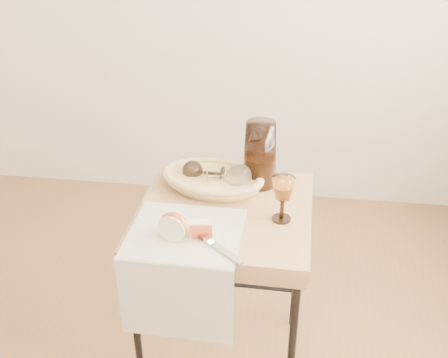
% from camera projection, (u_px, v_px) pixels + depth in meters
% --- Properties ---
extents(side_table, '(0.56, 0.56, 0.70)m').
position_uv_depth(side_table, '(225.00, 292.00, 1.90)').
color(side_table, olive).
rests_on(side_table, floor).
extents(tea_towel, '(0.34, 0.31, 0.01)m').
position_uv_depth(tea_towel, '(185.00, 233.00, 1.60)').
color(tea_towel, white).
rests_on(tea_towel, side_table).
extents(bread_basket, '(0.35, 0.27, 0.05)m').
position_uv_depth(bread_basket, '(213.00, 181.00, 1.83)').
color(bread_basket, tan).
rests_on(bread_basket, side_table).
extents(goblet_lying_a, '(0.13, 0.09, 0.07)m').
position_uv_depth(goblet_lying_a, '(205.00, 172.00, 1.83)').
color(goblet_lying_a, '#39291E').
rests_on(goblet_lying_a, bread_basket).
extents(goblet_lying_b, '(0.15, 0.11, 0.09)m').
position_uv_depth(goblet_lying_b, '(225.00, 177.00, 1.79)').
color(goblet_lying_b, white).
rests_on(goblet_lying_b, bread_basket).
extents(pitcher, '(0.23, 0.28, 0.27)m').
position_uv_depth(pitcher, '(260.00, 154.00, 1.81)').
color(pitcher, black).
rests_on(pitcher, side_table).
extents(wine_goblet, '(0.10, 0.10, 0.15)m').
position_uv_depth(wine_goblet, '(283.00, 199.00, 1.63)').
color(wine_goblet, white).
rests_on(wine_goblet, side_table).
extents(apple_half, '(0.10, 0.07, 0.08)m').
position_uv_depth(apple_half, '(174.00, 225.00, 1.56)').
color(apple_half, red).
rests_on(apple_half, tea_towel).
extents(apple_wedge, '(0.07, 0.04, 0.04)m').
position_uv_depth(apple_wedge, '(198.00, 228.00, 1.58)').
color(apple_wedge, '#FFEFBC').
rests_on(apple_wedge, tea_towel).
extents(table_knife, '(0.20, 0.17, 0.02)m').
position_uv_depth(table_knife, '(211.00, 241.00, 1.55)').
color(table_knife, silver).
rests_on(table_knife, tea_towel).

